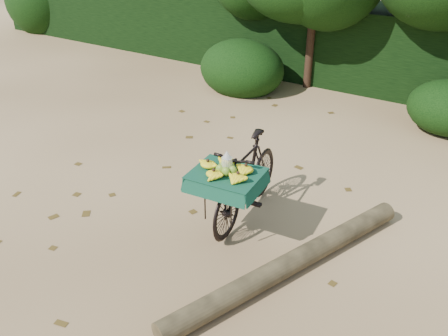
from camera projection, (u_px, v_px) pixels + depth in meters
The scene contains 7 objects.
ground at pixel (267, 217), 6.55m from camera, with size 80.00×80.00×0.00m, color tan.
vendor_bicycle at pixel (246, 178), 6.30m from camera, with size 0.89×1.96×1.16m.
fallen_log at pixel (292, 263), 5.50m from camera, with size 0.26×0.26×3.56m, color brown.
hedge_backdrop at pixel (400, 51), 10.76m from camera, with size 26.00×1.80×1.80m, color black.
tree_row at pixel (368, 3), 9.95m from camera, with size 14.50×2.00×4.00m, color black, non-canonical shape.
bush_clumps at pixel (395, 100), 9.26m from camera, with size 8.80×1.70×0.90m, color black, non-canonical shape.
leaf_litter at pixel (287, 195), 7.03m from camera, with size 7.00×7.30×0.01m, color #4E3914, non-canonical shape.
Camera 1 is at (2.45, -4.87, 3.74)m, focal length 38.00 mm.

